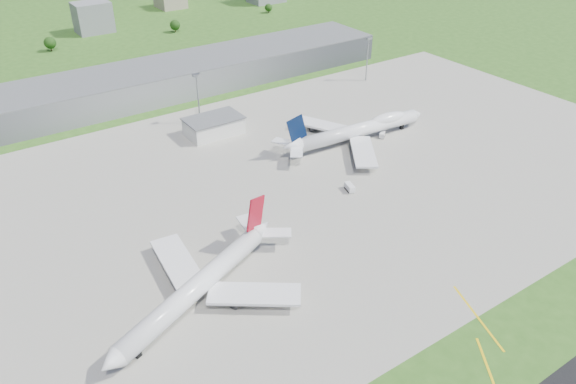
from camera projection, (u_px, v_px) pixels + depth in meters
ground at (154, 105)px, 302.53m from camera, size 1400.00×1400.00×0.00m
apron at (283, 186)px, 229.81m from camera, size 360.00×190.00×0.08m
terminal at (142, 84)px, 309.20m from camera, size 300.00×42.00×15.00m
ops_building at (214, 126)px, 270.04m from camera, size 26.00×16.00×8.00m
mast_center at (197, 90)px, 273.47m from camera, size 3.50×2.00×25.90m
mast_east at (368, 51)px, 326.51m from camera, size 3.50×2.00×25.90m
airliner_red_twin at (201, 284)px, 169.50m from camera, size 71.94×54.22×20.89m
airliner_blue_quad at (359, 130)px, 262.60m from camera, size 79.20×61.95×20.67m
tug_yellow at (241, 300)px, 170.20m from camera, size 4.46×3.98×1.90m
van_white_near at (350, 188)px, 226.04m from camera, size 3.89×6.10×2.83m
van_white_far at (382, 135)px, 268.29m from camera, size 5.28×4.85×2.54m
bldg_c at (93, 17)px, 419.21m from camera, size 26.00×20.00×22.00m
tree_c at (50, 43)px, 381.46m from camera, size 8.10×8.10×9.90m
tree_e at (175, 25)px, 421.51m from camera, size 7.65×7.65×9.35m
tree_far_e at (269, 8)px, 472.46m from camera, size 6.30×6.30×7.70m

